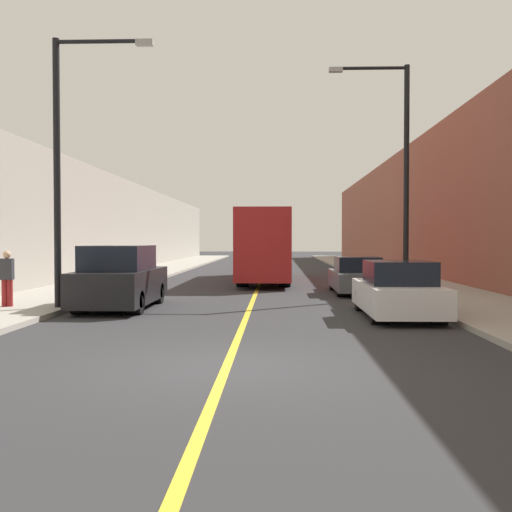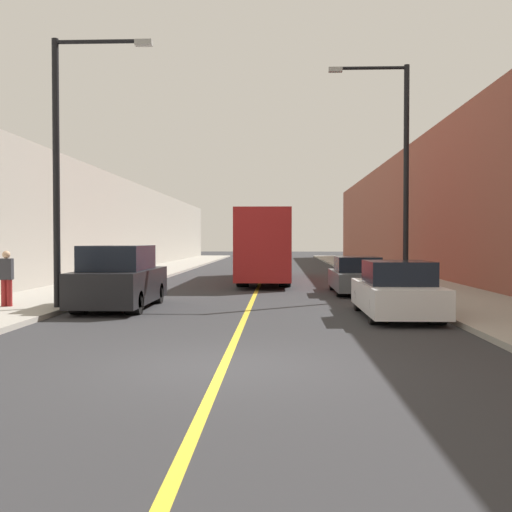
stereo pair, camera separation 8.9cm
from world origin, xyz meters
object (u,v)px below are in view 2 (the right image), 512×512
bus (266,245)px  car_right_mid (357,277)px  parked_suv_left (119,279)px  street_lamp_left (65,154)px  street_lamp_right (399,164)px  pedestrian (7,277)px  car_right_near (397,292)px

bus → car_right_mid: bearing=-61.5°
parked_suv_left → car_right_mid: bearing=34.8°
street_lamp_left → street_lamp_right: 11.72m
car_right_mid → street_lamp_right: 4.72m
bus → parked_suv_left: (-4.22, -12.46, -0.98)m
bus → parked_suv_left: bearing=-108.7°
parked_suv_left → pedestrian: parked_suv_left is taller
car_right_near → car_right_mid: (-0.14, 7.32, -0.03)m
parked_suv_left → street_lamp_right: size_ratio=0.58×
car_right_mid → pedestrian: bearing=-150.5°
car_right_mid → street_lamp_left: bearing=-145.3°
street_lamp_right → car_right_near: bearing=-101.7°
car_right_mid → street_lamp_left: 12.01m
parked_suv_left → street_lamp_right: (9.31, 3.98, 4.01)m
parked_suv_left → street_lamp_right: 10.89m
parked_suv_left → street_lamp_right: bearing=23.1°
car_right_mid → pedestrian: 12.83m
bus → parked_suv_left: size_ratio=2.53×
car_right_near → car_right_mid: car_right_near is taller
bus → car_right_near: bearing=-74.7°
pedestrian → bus: bearing=60.8°
car_right_near → car_right_mid: bearing=91.1°
street_lamp_left → pedestrian: 4.08m
car_right_near → street_lamp_left: street_lamp_left is taller
street_lamp_right → pedestrian: 13.93m
street_lamp_left → pedestrian: size_ratio=4.72×
bus → car_right_mid: size_ratio=2.58×
street_lamp_left → car_right_near: bearing=-5.2°
car_right_mid → street_lamp_right: street_lamp_right is taller
street_lamp_left → bus: bearing=67.4°
car_right_near → bus: bearing=105.3°
car_right_near → street_lamp_right: 7.22m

